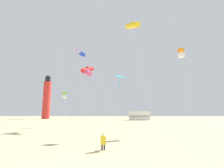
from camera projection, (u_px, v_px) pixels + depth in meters
kite_flyer_standing at (103, 141)px, 11.33m from camera, size 0.35×0.52×1.16m
kite_box_orange at (181, 53)px, 22.47m from camera, size 1.38×1.38×10.70m
kite_diamond_magenta at (76, 52)px, 24.01m from camera, size 3.02×3.02×11.58m
kite_box_lime at (64, 95)px, 30.37m from camera, size 3.50×2.81×5.98m
kite_tube_scarlet at (87, 69)px, 27.41m from camera, size 3.17×3.36×9.92m
kite_diamond_cyan at (119, 78)px, 17.84m from camera, size 2.69×2.69×6.38m
kite_tube_blue at (82, 54)px, 30.44m from camera, size 2.10×2.58×13.30m
kite_tube_gold at (133, 25)px, 22.11m from camera, size 3.14×3.50×14.22m
kite_tube_rainbow at (87, 72)px, 26.38m from camera, size 3.29×3.60×9.20m
lighthouse_distant at (47, 98)px, 65.38m from camera, size 2.80×2.80×16.80m
rv_van_white at (139, 116)px, 54.62m from camera, size 6.54×2.65×2.80m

